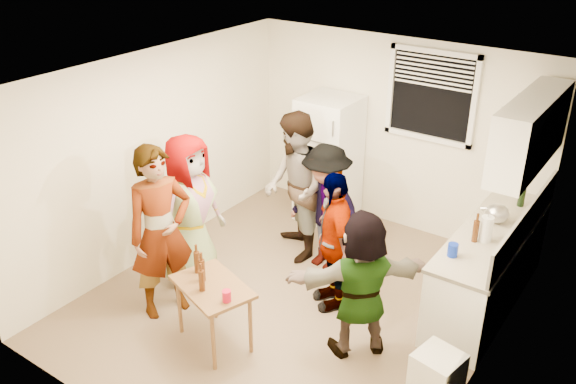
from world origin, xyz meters
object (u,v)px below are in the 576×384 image
Objects in this scene: beer_bottle_table at (202,290)px; wine_bottle at (520,206)px; beer_bottle_counter at (474,241)px; guest_back_right at (324,265)px; refrigerator at (329,159)px; kettle at (496,222)px; serving_table at (216,341)px; guest_back_left at (295,253)px; trash_bin at (436,382)px; blue_cup at (452,256)px; guest_black at (331,302)px; guest_orange at (357,348)px; guest_stripe at (169,308)px; red_cup at (227,301)px; guest_grey at (196,278)px.

wine_bottle is at bearing 55.84° from beer_bottle_table.
guest_back_right is (-1.72, -0.02, -0.90)m from beer_bottle_counter.
kettle is at bearing -12.69° from refrigerator.
wine_bottle reaches higher than serving_table.
beer_bottle_counter is (2.35, -1.06, 0.05)m from refrigerator.
beer_bottle_table is 2.07m from guest_back_left.
trash_bin is at bearing -87.82° from wine_bottle.
beer_bottle_counter is 1.73× the size of blue_cup.
beer_bottle_table reaches higher than guest_back_left.
trash_bin is at bearing -71.92° from blue_cup.
trash_bin is (0.32, -0.98, -0.65)m from blue_cup.
blue_cup is 2.47m from serving_table.
serving_table is 0.51× the size of guest_black.
guest_orange is at bearing -120.61° from beer_bottle_counter.
blue_cup reaches higher than guest_stripe.
guest_stripe is (-0.76, 0.24, -0.67)m from beer_bottle_table.
refrigerator reaches higher than trash_bin.
trash_bin is 2.77m from guest_back_left.
blue_cup is at bearing 38.88° from serving_table.
guest_orange is (-0.58, -0.72, -0.90)m from blue_cup.
beer_bottle_counter reaches higher than red_cup.
refrigerator is 6.45× the size of kettle.
trash_bin is 0.68× the size of serving_table.
guest_grey is at bearing 142.65° from serving_table.
beer_bottle_table reaches higher than guest_back_right.
red_cup is 0.07× the size of guest_back_right.
blue_cup is 1.91m from guest_back_right.
guest_orange reaches higher than guest_black.
guest_back_left is 1.08m from guest_black.
refrigerator reaches higher than red_cup.
serving_table is 7.22× the size of red_cup.
refrigerator is at bearing 179.72° from wine_bottle.
guest_stripe reaches higher than guest_black.
guest_back_right reaches higher than guest_stripe.
guest_black is at bearing -154.12° from beer_bottle_counter.
beer_bottle_counter reaches higher than guest_stripe.
beer_bottle_counter is 3.14m from guest_grey.
beer_bottle_table is at bearing -86.45° from guest_back_right.
guest_black is at bearing 8.58° from guest_back_left.
guest_grey is (-3.03, 0.24, -0.25)m from trash_bin.
kettle is (2.40, -0.54, 0.05)m from refrigerator.
blue_cup is 2.40m from beer_bottle_table.
guest_stripe is at bearing -166.58° from guest_grey.
refrigerator reaches higher than serving_table.
wine_bottle is 0.20× the size of guest_orange.
wine_bottle reaches higher than beer_bottle_counter.
beer_bottle_counter is 2.52m from red_cup.
guest_grey is (-2.84, -1.65, -0.90)m from kettle.
beer_bottle_table is 1.04m from guest_stripe.
refrigerator is 0.91× the size of guest_stripe.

